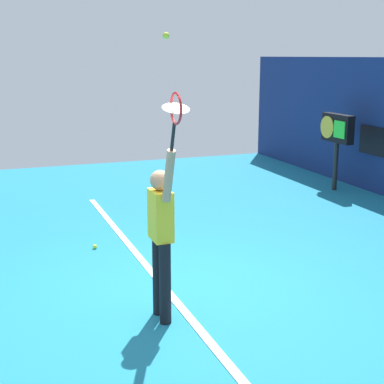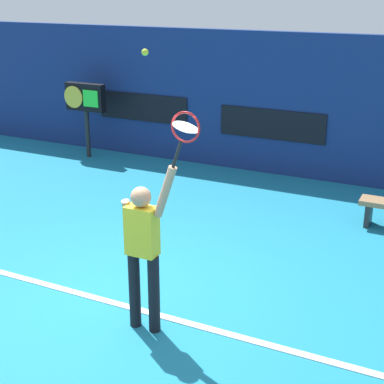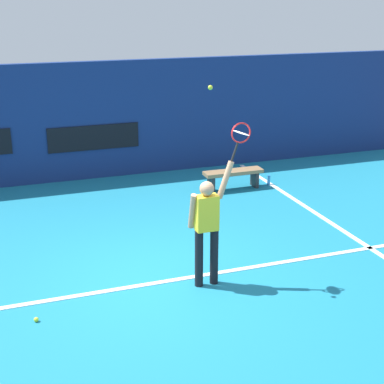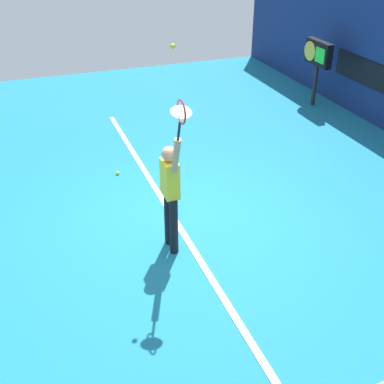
% 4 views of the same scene
% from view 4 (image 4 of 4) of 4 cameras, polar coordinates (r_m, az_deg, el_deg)
% --- Properties ---
extents(ground_plane, '(18.00, 18.00, 0.00)m').
position_cam_4_polar(ground_plane, '(8.30, -0.99, -3.36)').
color(ground_plane, teal).
extents(sponsor_banner_portside, '(2.20, 0.03, 0.60)m').
position_cam_4_polar(sponsor_banner_portside, '(12.88, 19.13, 12.83)').
color(sponsor_banner_portside, black).
extents(court_baseline, '(10.00, 0.10, 0.01)m').
position_cam_4_polar(court_baseline, '(8.26, -1.79, -3.48)').
color(court_baseline, white).
rests_on(court_baseline, ground_plane).
extents(tennis_player, '(0.67, 0.31, 1.97)m').
position_cam_4_polar(tennis_player, '(7.16, -2.46, 0.24)').
color(tennis_player, black).
rests_on(tennis_player, ground_plane).
extents(tennis_racket, '(0.40, 0.27, 0.63)m').
position_cam_4_polar(tennis_racket, '(6.14, -1.27, 8.88)').
color(tennis_racket, black).
extents(tennis_ball, '(0.07, 0.07, 0.07)m').
position_cam_4_polar(tennis_ball, '(6.36, -2.21, 16.31)').
color(tennis_ball, '#CCE033').
extents(scoreboard_clock, '(0.96, 0.20, 1.65)m').
position_cam_4_polar(scoreboard_clock, '(13.30, 14.21, 14.85)').
color(scoreboard_clock, black).
rests_on(scoreboard_clock, ground_plane).
extents(spare_ball, '(0.07, 0.07, 0.07)m').
position_cam_4_polar(spare_ball, '(9.81, -8.49, 2.16)').
color(spare_ball, '#CCE033').
rests_on(spare_ball, ground_plane).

